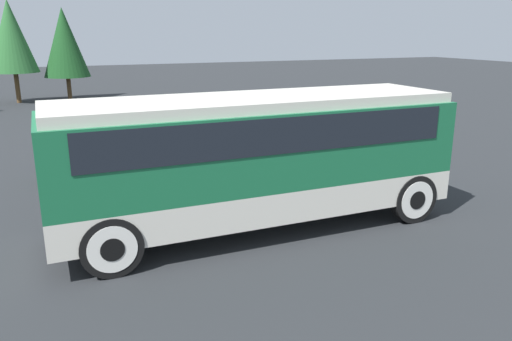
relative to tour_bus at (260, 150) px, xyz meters
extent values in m
plane|color=#26282B|center=(-0.10, 0.00, -1.85)|extent=(120.00, 120.00, 0.00)
cube|color=silver|center=(-0.10, 0.00, -1.00)|extent=(9.05, 2.54, 0.70)
cube|color=#19663D|center=(-0.10, 0.00, 0.17)|extent=(9.05, 2.54, 1.64)
cube|color=black|center=(-0.10, 0.00, 0.57)|extent=(7.97, 2.58, 0.74)
cube|color=beige|center=(-0.10, 0.00, 1.10)|extent=(8.87, 2.34, 0.22)
cube|color=#19663D|center=(4.28, 0.00, -0.07)|extent=(0.36, 2.44, 1.87)
cylinder|color=black|center=(3.49, -1.16, -1.27)|extent=(1.17, 0.28, 1.17)
cylinder|color=silver|center=(3.49, -1.16, -1.27)|extent=(0.91, 0.30, 0.91)
cylinder|color=black|center=(3.49, -1.16, -1.27)|extent=(0.45, 0.32, 0.45)
cylinder|color=black|center=(3.49, 1.16, -1.27)|extent=(1.17, 0.28, 1.17)
cylinder|color=silver|center=(3.49, 1.16, -1.27)|extent=(0.91, 0.30, 0.91)
cylinder|color=black|center=(3.49, 1.16, -1.27)|extent=(0.45, 0.32, 0.45)
cylinder|color=black|center=(-3.51, -1.16, -1.27)|extent=(1.17, 0.28, 1.17)
cylinder|color=silver|center=(-3.51, -1.16, -1.27)|extent=(0.91, 0.30, 0.91)
cylinder|color=black|center=(-3.51, -1.16, -1.27)|extent=(0.45, 0.32, 0.45)
cylinder|color=black|center=(-3.51, 1.16, -1.27)|extent=(1.17, 0.28, 1.17)
cylinder|color=silver|center=(-3.51, 1.16, -1.27)|extent=(0.91, 0.30, 0.91)
cylinder|color=black|center=(-3.51, 1.16, -1.27)|extent=(0.45, 0.32, 0.45)
cube|color=navy|center=(2.99, 6.99, -1.31)|extent=(4.47, 1.88, 0.56)
cube|color=black|center=(2.81, 6.99, -0.76)|extent=(2.32, 1.69, 0.54)
cylinder|color=black|center=(4.74, 6.14, -1.51)|extent=(0.69, 0.22, 0.69)
cylinder|color=black|center=(4.74, 6.14, -1.51)|extent=(0.26, 0.26, 0.26)
cylinder|color=black|center=(4.74, 7.84, -1.51)|extent=(0.69, 0.22, 0.69)
cylinder|color=black|center=(4.74, 7.84, -1.51)|extent=(0.26, 0.26, 0.26)
cylinder|color=black|center=(1.24, 6.14, -1.51)|extent=(0.69, 0.22, 0.69)
cylinder|color=black|center=(1.24, 6.14, -1.51)|extent=(0.26, 0.26, 0.26)
cylinder|color=black|center=(1.24, 7.84, -1.51)|extent=(0.69, 0.22, 0.69)
cylinder|color=black|center=(1.24, 7.84, -1.51)|extent=(0.26, 0.26, 0.26)
cube|color=#2D5638|center=(-2.33, 5.91, -1.25)|extent=(4.06, 1.71, 0.69)
cube|color=black|center=(-2.49, 5.91, -0.63)|extent=(2.11, 1.54, 0.56)
cylinder|color=black|center=(-0.77, 5.15, -1.52)|extent=(0.68, 0.22, 0.68)
cylinder|color=black|center=(-0.77, 5.15, -1.52)|extent=(0.26, 0.26, 0.26)
cylinder|color=black|center=(-0.77, 6.68, -1.52)|extent=(0.68, 0.22, 0.68)
cylinder|color=black|center=(-0.77, 6.68, -1.52)|extent=(0.26, 0.26, 0.26)
cylinder|color=black|center=(-3.88, 5.15, -1.52)|extent=(0.68, 0.22, 0.68)
cylinder|color=black|center=(-3.88, 5.15, -1.52)|extent=(0.26, 0.26, 0.26)
cylinder|color=black|center=(-3.88, 6.68, -1.52)|extent=(0.68, 0.22, 0.68)
cylinder|color=black|center=(-3.88, 6.68, -1.52)|extent=(0.26, 0.26, 0.26)
cylinder|color=brown|center=(-5.75, 25.20, -0.90)|extent=(0.28, 0.28, 1.91)
cone|color=#28602D|center=(-5.75, 25.20, 2.26)|extent=(2.90, 2.90, 4.41)
cylinder|color=brown|center=(-2.65, 25.69, -1.11)|extent=(0.28, 0.28, 1.49)
cone|color=#19471E|center=(-2.65, 25.69, 1.85)|extent=(2.93, 2.93, 4.41)
camera|label=1|loc=(-4.40, -10.02, 2.59)|focal=35.00mm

